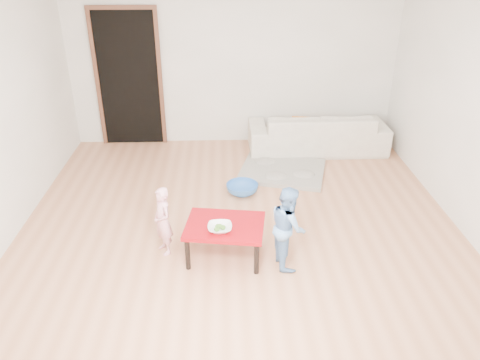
{
  "coord_description": "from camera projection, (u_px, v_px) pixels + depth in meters",
  "views": [
    {
      "loc": [
        -0.16,
        -4.64,
        2.95
      ],
      "look_at": [
        0.0,
        -0.2,
        0.65
      ],
      "focal_mm": 35.0,
      "sensor_mm": 36.0,
      "label": 1
    }
  ],
  "objects": [
    {
      "name": "right_wall",
      "position": [
        474.0,
        113.0,
        4.96
      ],
      "size": [
        0.02,
        5.0,
        2.6
      ],
      "primitive_type": "cube",
      "color": "white",
      "rests_on": "floor"
    },
    {
      "name": "cushion",
      "position": [
        306.0,
        125.0,
        7.0
      ],
      "size": [
        0.52,
        0.48,
        0.12
      ],
      "primitive_type": "cube",
      "rotation": [
        0.0,
        0.0,
        -0.2
      ],
      "color": "orange",
      "rests_on": "sofa"
    },
    {
      "name": "child_pink",
      "position": [
        163.0,
        221.0,
        4.78
      ],
      "size": [
        0.29,
        0.33,
        0.75
      ],
      "primitive_type": "imported",
      "rotation": [
        0.0,
        0.0,
        -1.04
      ],
      "color": "pink",
      "rests_on": "floor"
    },
    {
      "name": "floor",
      "position": [
        239.0,
        221.0,
        5.48
      ],
      "size": [
        5.0,
        5.0,
        0.01
      ],
      "primitive_type": "cube",
      "color": "#B9774F",
      "rests_on": "ground"
    },
    {
      "name": "blanket",
      "position": [
        282.0,
        171.0,
        6.61
      ],
      "size": [
        1.35,
        1.22,
        0.06
      ],
      "primitive_type": null,
      "rotation": [
        0.0,
        0.0,
        -0.26
      ],
      "color": "#A29C8F",
      "rests_on": "floor"
    },
    {
      "name": "broccoli",
      "position": [
        220.0,
        228.0,
        4.59
      ],
      "size": [
        0.12,
        0.12,
        0.06
      ],
      "primitive_type": null,
      "color": "#2D5919",
      "rests_on": "red_table"
    },
    {
      "name": "child_blue",
      "position": [
        288.0,
        227.0,
        4.59
      ],
      "size": [
        0.38,
        0.46,
        0.86
      ],
      "primitive_type": "imported",
      "rotation": [
        0.0,
        0.0,
        1.72
      ],
      "color": "#5886CC",
      "rests_on": "floor"
    },
    {
      "name": "sofa",
      "position": [
        317.0,
        132.0,
        7.2
      ],
      "size": [
        2.1,
        0.84,
        0.61
      ],
      "primitive_type": "imported",
      "rotation": [
        0.0,
        0.0,
        3.15
      ],
      "color": "silver",
      "rests_on": "floor"
    },
    {
      "name": "bowl",
      "position": [
        220.0,
        228.0,
        4.59
      ],
      "size": [
        0.24,
        0.24,
        0.06
      ],
      "primitive_type": "imported",
      "color": "white",
      "rests_on": "red_table"
    },
    {
      "name": "doorway",
      "position": [
        129.0,
        80.0,
        7.15
      ],
      "size": [
        1.02,
        0.08,
        2.11
      ],
      "primitive_type": null,
      "color": "brown",
      "rests_on": "back_wall"
    },
    {
      "name": "red_table",
      "position": [
        225.0,
        240.0,
        4.79
      ],
      "size": [
        0.86,
        0.69,
        0.39
      ],
      "primitive_type": null,
      "rotation": [
        0.0,
        0.0,
        -0.14
      ],
      "color": "maroon",
      "rests_on": "floor"
    },
    {
      "name": "basin",
      "position": [
        242.0,
        189.0,
        6.06
      ],
      "size": [
        0.41,
        0.41,
        0.13
      ],
      "primitive_type": "imported",
      "color": "#336FC1",
      "rests_on": "floor"
    },
    {
      "name": "back_wall",
      "position": [
        233.0,
        61.0,
        7.1
      ],
      "size": [
        5.0,
        0.02,
        2.6
      ],
      "primitive_type": "cube",
      "color": "white",
      "rests_on": "floor"
    }
  ]
}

